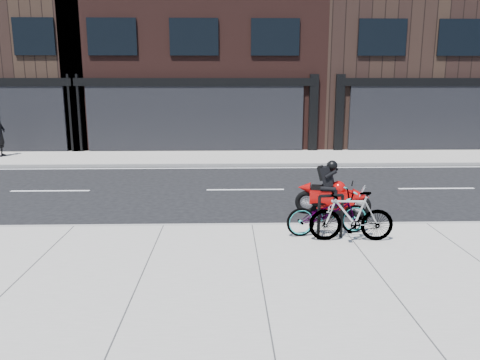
{
  "coord_description": "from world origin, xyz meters",
  "views": [
    {
      "loc": [
        -0.55,
        -12.11,
        3.34
      ],
      "look_at": [
        -0.24,
        -0.74,
        0.9
      ],
      "focal_mm": 35.0,
      "sensor_mm": 36.0,
      "label": 1
    }
  ],
  "objects_px": {
    "bicycle_front": "(328,213)",
    "bicycle_rear": "(351,216)",
    "bike_rack": "(331,213)",
    "motorcycle": "(336,193)"
  },
  "relations": [
    {
      "from": "bicycle_rear",
      "to": "bike_rack",
      "type": "bearing_deg",
      "value": -109.69
    },
    {
      "from": "motorcycle",
      "to": "bicycle_front",
      "type": "bearing_deg",
      "value": -90.7
    },
    {
      "from": "bicycle_front",
      "to": "bike_rack",
      "type": "bearing_deg",
      "value": 169.15
    },
    {
      "from": "bike_rack",
      "to": "bicycle_front",
      "type": "bearing_deg",
      "value": 89.09
    },
    {
      "from": "bike_rack",
      "to": "bicycle_front",
      "type": "xyz_separation_m",
      "value": [
        0.0,
        0.26,
        -0.07
      ]
    },
    {
      "from": "bicycle_rear",
      "to": "motorcycle",
      "type": "relative_size",
      "value": 0.93
    },
    {
      "from": "bike_rack",
      "to": "bicycle_front",
      "type": "relative_size",
      "value": 0.52
    },
    {
      "from": "bicycle_front",
      "to": "bicycle_rear",
      "type": "xyz_separation_m",
      "value": [
        0.39,
        -0.42,
        0.04
      ]
    },
    {
      "from": "bicycle_front",
      "to": "bicycle_rear",
      "type": "height_order",
      "value": "bicycle_rear"
    },
    {
      "from": "bike_rack",
      "to": "bicycle_front",
      "type": "height_order",
      "value": "bicycle_front"
    }
  ]
}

